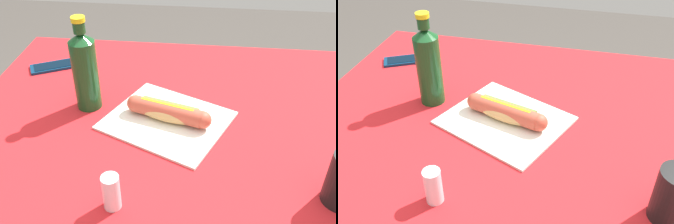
# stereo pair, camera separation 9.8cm
# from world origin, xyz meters

# --- Properties ---
(dining_table) EXTENTS (1.09, 1.00, 0.77)m
(dining_table) POSITION_xyz_m (0.00, 0.00, 0.64)
(dining_table) COLOR brown
(dining_table) RESTS_ON ground
(paper_wrapper) EXTENTS (0.37, 0.35, 0.01)m
(paper_wrapper) POSITION_xyz_m (0.00, 0.03, 0.78)
(paper_wrapper) COLOR silver
(paper_wrapper) RESTS_ON dining_table
(hot_dog) EXTENTS (0.23, 0.10, 0.05)m
(hot_dog) POSITION_xyz_m (0.00, 0.03, 0.81)
(hot_dog) COLOR tan
(hot_dog) RESTS_ON paper_wrapper
(cell_phone) EXTENTS (0.16, 0.12, 0.01)m
(cell_phone) POSITION_xyz_m (-0.40, 0.28, 0.78)
(cell_phone) COLOR #0A2D4C
(cell_phone) RESTS_ON dining_table
(soda_bottle) EXTENTS (0.07, 0.07, 0.26)m
(soda_bottle) POSITION_xyz_m (-0.22, 0.08, 0.89)
(soda_bottle) COLOR #14471E
(soda_bottle) RESTS_ON dining_table
(salt_shaker) EXTENTS (0.04, 0.04, 0.08)m
(salt_shaker) POSITION_xyz_m (-0.08, -0.26, 0.81)
(salt_shaker) COLOR silver
(salt_shaker) RESTS_ON dining_table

